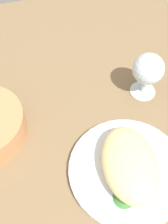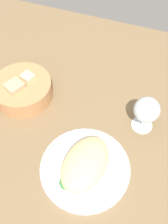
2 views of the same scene
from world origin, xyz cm
name	(u,v)px [view 1 (image 1 of 2)]	position (x,y,z in cm)	size (l,w,h in cm)	color
ground_plane	(85,182)	(0.00, 0.00, -1.00)	(140.00, 140.00, 2.00)	olive
plate	(127,170)	(-0.55, -9.58, 0.70)	(25.94, 25.94, 1.40)	white
omelette	(129,164)	(-0.55, -9.58, 4.06)	(18.24, 11.78, 5.32)	beige
lettuce_garnish	(124,197)	(-6.34, -6.46, 2.27)	(4.60, 4.60, 1.74)	#397F38
wine_glass_near	(148,70)	(19.82, -21.80, 8.19)	(7.96, 7.96, 12.65)	silver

